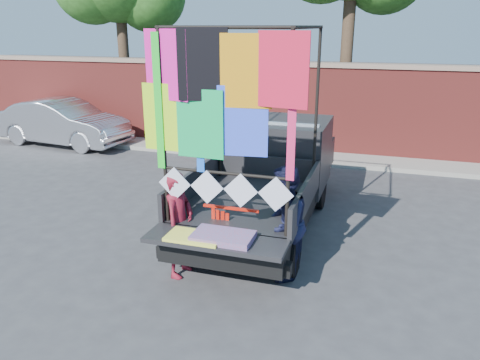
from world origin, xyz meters
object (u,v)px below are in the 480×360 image
(sedan, at_px, (64,122))
(man, at_px, (284,223))
(pickup_truck, at_px, (272,171))
(woman, at_px, (179,224))

(sedan, height_order, man, man)
(pickup_truck, relative_size, man, 3.30)
(pickup_truck, bearing_deg, woman, -105.28)
(pickup_truck, bearing_deg, man, -72.27)
(sedan, xyz_separation_m, woman, (6.85, -6.34, 0.10))
(pickup_truck, relative_size, sedan, 1.33)
(man, bearing_deg, sedan, -127.17)
(woman, height_order, man, man)
(sedan, xyz_separation_m, man, (8.33, -5.97, 0.16))
(woman, bearing_deg, pickup_truck, -11.91)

